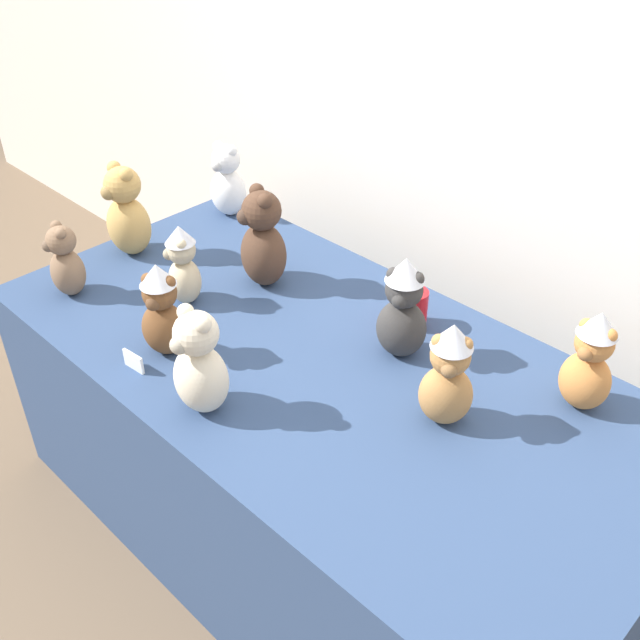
{
  "coord_description": "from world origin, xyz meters",
  "views": [
    {
      "loc": [
        1.08,
        -0.85,
        1.92
      ],
      "look_at": [
        0.0,
        0.25,
        0.83
      ],
      "focal_mm": 41.46,
      "sensor_mm": 36.0,
      "label": 1
    }
  ],
  "objects_px": {
    "display_table": "(320,452)",
    "teddy_bear_caramel": "(448,376)",
    "teddy_bear_honey": "(127,213)",
    "party_cup_red": "(413,308)",
    "teddy_bear_sand": "(183,265)",
    "teddy_bear_charcoal": "(403,309)",
    "teddy_bear_chestnut": "(162,311)",
    "teddy_bear_snow": "(227,182)",
    "teddy_bear_cream": "(199,364)",
    "teddy_bear_cocoa": "(263,241)",
    "teddy_bear_ginger": "(590,362)",
    "teddy_bear_mocha": "(66,262)"
  },
  "relations": [
    {
      "from": "display_table",
      "to": "teddy_bear_caramel",
      "type": "bearing_deg",
      "value": 4.75
    },
    {
      "from": "teddy_bear_honey",
      "to": "party_cup_red",
      "type": "height_order",
      "value": "teddy_bear_honey"
    },
    {
      "from": "teddy_bear_sand",
      "to": "teddy_bear_caramel",
      "type": "bearing_deg",
      "value": 37.78
    },
    {
      "from": "teddy_bear_charcoal",
      "to": "teddy_bear_chestnut",
      "type": "distance_m",
      "value": 0.62
    },
    {
      "from": "teddy_bear_snow",
      "to": "teddy_bear_cream",
      "type": "relative_size",
      "value": 0.93
    },
    {
      "from": "display_table",
      "to": "teddy_bear_honey",
      "type": "distance_m",
      "value": 0.96
    },
    {
      "from": "teddy_bear_cream",
      "to": "teddy_bear_chestnut",
      "type": "xyz_separation_m",
      "value": [
        -0.24,
        0.07,
        -0.0
      ]
    },
    {
      "from": "teddy_bear_sand",
      "to": "teddy_bear_chestnut",
      "type": "xyz_separation_m",
      "value": [
        0.16,
        -0.19,
        0.01
      ]
    },
    {
      "from": "teddy_bear_sand",
      "to": "teddy_bear_cocoa",
      "type": "xyz_separation_m",
      "value": [
        0.09,
        0.23,
        0.02
      ]
    },
    {
      "from": "teddy_bear_caramel",
      "to": "teddy_bear_sand",
      "type": "distance_m",
      "value": 0.85
    },
    {
      "from": "teddy_bear_cream",
      "to": "teddy_bear_chestnut",
      "type": "relative_size",
      "value": 1.05
    },
    {
      "from": "display_table",
      "to": "teddy_bear_ginger",
      "type": "height_order",
      "value": "teddy_bear_ginger"
    },
    {
      "from": "teddy_bear_sand",
      "to": "teddy_bear_honey",
      "type": "distance_m",
      "value": 0.36
    },
    {
      "from": "teddy_bear_caramel",
      "to": "teddy_bear_chestnut",
      "type": "distance_m",
      "value": 0.75
    },
    {
      "from": "teddy_bear_cream",
      "to": "teddy_bear_cocoa",
      "type": "relative_size",
      "value": 0.91
    },
    {
      "from": "teddy_bear_mocha",
      "to": "teddy_bear_charcoal",
      "type": "distance_m",
      "value": 1.0
    },
    {
      "from": "teddy_bear_mocha",
      "to": "teddy_bear_sand",
      "type": "bearing_deg",
      "value": 54.03
    },
    {
      "from": "teddy_bear_snow",
      "to": "teddy_bear_charcoal",
      "type": "height_order",
      "value": "teddy_bear_charcoal"
    },
    {
      "from": "teddy_bear_caramel",
      "to": "teddy_bear_ginger",
      "type": "bearing_deg",
      "value": 19.41
    },
    {
      "from": "teddy_bear_sand",
      "to": "party_cup_red",
      "type": "distance_m",
      "value": 0.66
    },
    {
      "from": "teddy_bear_caramel",
      "to": "party_cup_red",
      "type": "bearing_deg",
      "value": 105.43
    },
    {
      "from": "teddy_bear_caramel",
      "to": "party_cup_red",
      "type": "height_order",
      "value": "teddy_bear_caramel"
    },
    {
      "from": "teddy_bear_charcoal",
      "to": "teddy_bear_chestnut",
      "type": "bearing_deg",
      "value": -160.23
    },
    {
      "from": "teddy_bear_sand",
      "to": "display_table",
      "type": "bearing_deg",
      "value": 40.06
    },
    {
      "from": "display_table",
      "to": "teddy_bear_cocoa",
      "type": "relative_size",
      "value": 6.08
    },
    {
      "from": "teddy_bear_snow",
      "to": "teddy_bear_mocha",
      "type": "distance_m",
      "value": 0.67
    },
    {
      "from": "teddy_bear_cocoa",
      "to": "teddy_bear_mocha",
      "type": "bearing_deg",
      "value": -106.0
    },
    {
      "from": "teddy_bear_snow",
      "to": "teddy_bear_mocha",
      "type": "bearing_deg",
      "value": -92.71
    },
    {
      "from": "teddy_bear_mocha",
      "to": "teddy_bear_caramel",
      "type": "bearing_deg",
      "value": 32.75
    },
    {
      "from": "display_table",
      "to": "teddy_bear_charcoal",
      "type": "xyz_separation_m",
      "value": [
        0.14,
        0.16,
        0.5
      ]
    },
    {
      "from": "teddy_bear_caramel",
      "to": "teddy_bear_charcoal",
      "type": "xyz_separation_m",
      "value": [
        -0.24,
        0.13,
        0.01
      ]
    },
    {
      "from": "display_table",
      "to": "teddy_bear_chestnut",
      "type": "xyz_separation_m",
      "value": [
        -0.31,
        -0.27,
        0.48
      ]
    },
    {
      "from": "teddy_bear_cream",
      "to": "party_cup_red",
      "type": "bearing_deg",
      "value": 79.73
    },
    {
      "from": "teddy_bear_snow",
      "to": "teddy_bear_mocha",
      "type": "relative_size",
      "value": 1.15
    },
    {
      "from": "display_table",
      "to": "teddy_bear_honey",
      "type": "relative_size",
      "value": 6.22
    },
    {
      "from": "teddy_bear_cream",
      "to": "teddy_bear_ginger",
      "type": "xyz_separation_m",
      "value": [
        0.65,
        0.64,
        0.0
      ]
    },
    {
      "from": "teddy_bear_caramel",
      "to": "teddy_bear_sand",
      "type": "xyz_separation_m",
      "value": [
        -0.85,
        -0.11,
        -0.02
      ]
    },
    {
      "from": "teddy_bear_cocoa",
      "to": "teddy_bear_snow",
      "type": "bearing_deg",
      "value": 176.56
    },
    {
      "from": "teddy_bear_caramel",
      "to": "teddy_bear_chestnut",
      "type": "height_order",
      "value": "teddy_bear_caramel"
    },
    {
      "from": "teddy_bear_honey",
      "to": "teddy_bear_ginger",
      "type": "distance_m",
      "value": 1.45
    },
    {
      "from": "teddy_bear_honey",
      "to": "teddy_bear_cocoa",
      "type": "relative_size",
      "value": 0.98
    },
    {
      "from": "teddy_bear_charcoal",
      "to": "teddy_bear_ginger",
      "type": "relative_size",
      "value": 1.07
    },
    {
      "from": "display_table",
      "to": "teddy_bear_charcoal",
      "type": "relative_size",
      "value": 6.45
    },
    {
      "from": "teddy_bear_sand",
      "to": "teddy_bear_charcoal",
      "type": "height_order",
      "value": "teddy_bear_charcoal"
    },
    {
      "from": "teddy_bear_chestnut",
      "to": "teddy_bear_cocoa",
      "type": "relative_size",
      "value": 0.87
    },
    {
      "from": "teddy_bear_cream",
      "to": "teddy_bear_charcoal",
      "type": "height_order",
      "value": "teddy_bear_charcoal"
    },
    {
      "from": "teddy_bear_sand",
      "to": "teddy_bear_cocoa",
      "type": "relative_size",
      "value": 0.8
    },
    {
      "from": "teddy_bear_snow",
      "to": "teddy_bear_chestnut",
      "type": "relative_size",
      "value": 0.97
    },
    {
      "from": "teddy_bear_charcoal",
      "to": "party_cup_red",
      "type": "xyz_separation_m",
      "value": [
        -0.06,
        0.13,
        -0.09
      ]
    },
    {
      "from": "teddy_bear_sand",
      "to": "teddy_bear_cocoa",
      "type": "distance_m",
      "value": 0.25
    }
  ]
}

